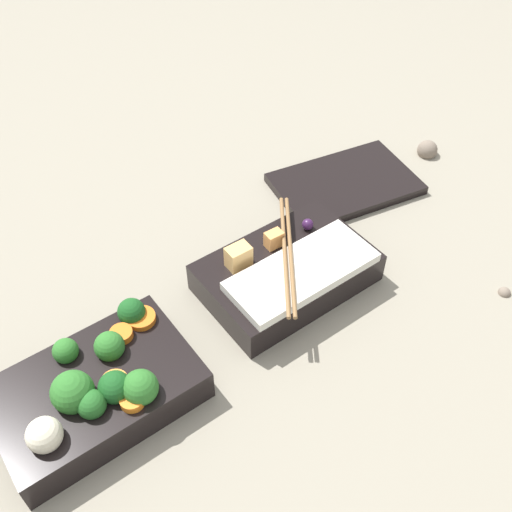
{
  "coord_description": "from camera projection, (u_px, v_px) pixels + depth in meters",
  "views": [
    {
      "loc": [
        -0.2,
        -0.37,
        0.57
      ],
      "look_at": [
        0.11,
        0.04,
        0.04
      ],
      "focal_mm": 42.0,
      "sensor_mm": 36.0,
      "label": 1
    }
  ],
  "objects": [
    {
      "name": "bento_lid",
      "position": [
        345.0,
        184.0,
        0.89
      ],
      "size": [
        0.22,
        0.17,
        0.01
      ],
      "primitive_type": "cube",
      "rotation": [
        0.0,
        0.0,
        -0.19
      ],
      "color": "black",
      "rests_on": "ground_plane"
    },
    {
      "name": "bento_tray_rice",
      "position": [
        288.0,
        272.0,
        0.74
      ],
      "size": [
        0.21,
        0.17,
        0.07
      ],
      "color": "black",
      "rests_on": "ground_plane"
    },
    {
      "name": "pebble_0",
      "position": [
        505.0,
        291.0,
        0.74
      ],
      "size": [
        0.02,
        0.02,
        0.02
      ],
      "primitive_type": "sphere",
      "color": "#7A6B5B",
      "rests_on": "ground_plane"
    },
    {
      "name": "pebble_1",
      "position": [
        427.0,
        150.0,
        0.94
      ],
      "size": [
        0.03,
        0.03,
        0.03
      ],
      "primitive_type": "sphere",
      "color": "#7A6B5B",
      "rests_on": "ground_plane"
    },
    {
      "name": "bento_tray_vegetable",
      "position": [
        95.0,
        386.0,
        0.62
      ],
      "size": [
        0.21,
        0.13,
        0.07
      ],
      "color": "black",
      "rests_on": "ground_plane"
    },
    {
      "name": "ground_plane",
      "position": [
        206.0,
        341.0,
        0.7
      ],
      "size": [
        3.0,
        3.0,
        0.0
      ],
      "primitive_type": "plane",
      "color": "gray"
    }
  ]
}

